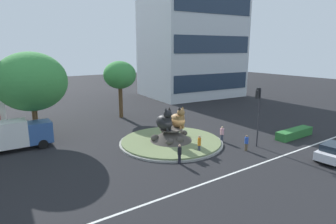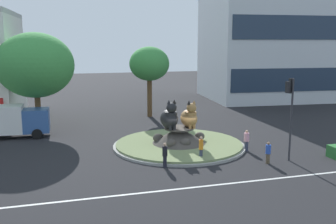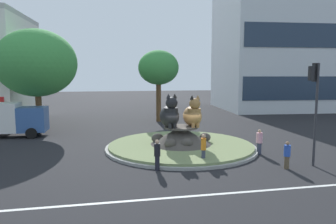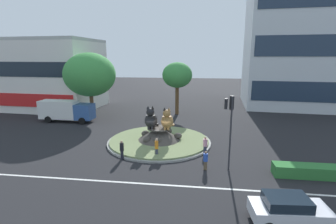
{
  "view_description": "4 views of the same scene",
  "coord_description": "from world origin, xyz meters",
  "px_view_note": "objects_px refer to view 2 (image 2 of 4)",
  "views": [
    {
      "loc": [
        -16.1,
        -22.79,
        9.62
      ],
      "look_at": [
        0.69,
        1.56,
        2.94
      ],
      "focal_mm": 30.1,
      "sensor_mm": 36.0,
      "label": 1
    },
    {
      "loc": [
        -9.0,
        -28.58,
        8.32
      ],
      "look_at": [
        -0.47,
        1.64,
        2.61
      ],
      "focal_mm": 40.52,
      "sensor_mm": 36.0,
      "label": 2
    },
    {
      "loc": [
        -5.21,
        -21.38,
        5.26
      ],
      "look_at": [
        -0.88,
        0.31,
        2.61
      ],
      "focal_mm": 33.48,
      "sensor_mm": 36.0,
      "label": 3
    },
    {
      "loc": [
        4.07,
        -24.54,
        8.8
      ],
      "look_at": [
        0.79,
        1.12,
        3.03
      ],
      "focal_mm": 26.73,
      "sensor_mm": 36.0,
      "label": 4
    }
  ],
  "objects_px": {
    "traffic_light_mast": "(290,102)",
    "pedestrian_pink_shirt": "(247,140)",
    "cat_statue_black": "(170,118)",
    "delivery_box_truck": "(4,121)",
    "cat_statue_tabby": "(189,117)",
    "second_tree_near_tower": "(35,65)",
    "pedestrian_blue_shirt": "(268,152)",
    "broadleaf_tree_behind_island": "(149,64)",
    "pedestrian_orange_shirt": "(201,148)",
    "pedestrian_black_shirt": "(165,154)"
  },
  "relations": [
    {
      "from": "pedestrian_orange_shirt",
      "to": "pedestrian_pink_shirt",
      "type": "xyz_separation_m",
      "value": [
        4.28,
        1.32,
        -0.08
      ]
    },
    {
      "from": "cat_statue_black",
      "to": "pedestrian_pink_shirt",
      "type": "height_order",
      "value": "cat_statue_black"
    },
    {
      "from": "pedestrian_pink_shirt",
      "to": "pedestrian_black_shirt",
      "type": "bearing_deg",
      "value": -56.51
    },
    {
      "from": "cat_statue_black",
      "to": "delivery_box_truck",
      "type": "bearing_deg",
      "value": -122.56
    },
    {
      "from": "cat_statue_black",
      "to": "delivery_box_truck",
      "type": "relative_size",
      "value": 0.34
    },
    {
      "from": "delivery_box_truck",
      "to": "pedestrian_pink_shirt",
      "type": "bearing_deg",
      "value": -25.49
    },
    {
      "from": "pedestrian_orange_shirt",
      "to": "delivery_box_truck",
      "type": "height_order",
      "value": "delivery_box_truck"
    },
    {
      "from": "delivery_box_truck",
      "to": "broadleaf_tree_behind_island",
      "type": "bearing_deg",
      "value": 25.01
    },
    {
      "from": "broadleaf_tree_behind_island",
      "to": "pedestrian_pink_shirt",
      "type": "xyz_separation_m",
      "value": [
        4.07,
        -15.92,
        -5.12
      ]
    },
    {
      "from": "pedestrian_black_shirt",
      "to": "pedestrian_pink_shirt",
      "type": "xyz_separation_m",
      "value": [
        7.2,
        2.14,
        -0.05
      ]
    },
    {
      "from": "traffic_light_mast",
      "to": "pedestrian_pink_shirt",
      "type": "bearing_deg",
      "value": 28.47
    },
    {
      "from": "traffic_light_mast",
      "to": "broadleaf_tree_behind_island",
      "type": "bearing_deg",
      "value": 15.62
    },
    {
      "from": "pedestrian_pink_shirt",
      "to": "delivery_box_truck",
      "type": "bearing_deg",
      "value": -100.04
    },
    {
      "from": "broadleaf_tree_behind_island",
      "to": "pedestrian_orange_shirt",
      "type": "distance_m",
      "value": 17.96
    },
    {
      "from": "second_tree_near_tower",
      "to": "cat_statue_black",
      "type": "bearing_deg",
      "value": -41.09
    },
    {
      "from": "delivery_box_truck",
      "to": "second_tree_near_tower",
      "type": "bearing_deg",
      "value": 39.28
    },
    {
      "from": "broadleaf_tree_behind_island",
      "to": "pedestrian_black_shirt",
      "type": "distance_m",
      "value": 19.02
    },
    {
      "from": "cat_statue_tabby",
      "to": "pedestrian_pink_shirt",
      "type": "height_order",
      "value": "cat_statue_tabby"
    },
    {
      "from": "broadleaf_tree_behind_island",
      "to": "delivery_box_truck",
      "type": "distance_m",
      "value": 16.6
    },
    {
      "from": "second_tree_near_tower",
      "to": "pedestrian_pink_shirt",
      "type": "xyz_separation_m",
      "value": [
        15.97,
        -11.68,
        -5.42
      ]
    },
    {
      "from": "pedestrian_orange_shirt",
      "to": "cat_statue_tabby",
      "type": "bearing_deg",
      "value": 8.73
    },
    {
      "from": "traffic_light_mast",
      "to": "broadleaf_tree_behind_island",
      "type": "relative_size",
      "value": 0.74
    },
    {
      "from": "delivery_box_truck",
      "to": "traffic_light_mast",
      "type": "bearing_deg",
      "value": -30.01
    },
    {
      "from": "cat_statue_black",
      "to": "pedestrian_blue_shirt",
      "type": "relative_size",
      "value": 1.62
    },
    {
      "from": "pedestrian_orange_shirt",
      "to": "pedestrian_pink_shirt",
      "type": "height_order",
      "value": "pedestrian_orange_shirt"
    },
    {
      "from": "second_tree_near_tower",
      "to": "pedestrian_blue_shirt",
      "type": "bearing_deg",
      "value": -43.18
    },
    {
      "from": "pedestrian_black_shirt",
      "to": "cat_statue_black",
      "type": "bearing_deg",
      "value": 178.63
    },
    {
      "from": "broadleaf_tree_behind_island",
      "to": "pedestrian_blue_shirt",
      "type": "relative_size",
      "value": 5.11
    },
    {
      "from": "cat_statue_tabby",
      "to": "delivery_box_truck",
      "type": "bearing_deg",
      "value": -118.14
    },
    {
      "from": "cat_statue_tabby",
      "to": "pedestrian_orange_shirt",
      "type": "relative_size",
      "value": 1.34
    },
    {
      "from": "cat_statue_black",
      "to": "pedestrian_black_shirt",
      "type": "xyz_separation_m",
      "value": [
        -1.68,
        -4.71,
        -1.55
      ]
    },
    {
      "from": "cat_statue_tabby",
      "to": "pedestrian_black_shirt",
      "type": "distance_m",
      "value": 5.97
    },
    {
      "from": "pedestrian_black_shirt",
      "to": "second_tree_near_tower",
      "type": "bearing_deg",
      "value": -129.37
    },
    {
      "from": "cat_statue_black",
      "to": "delivery_box_truck",
      "type": "height_order",
      "value": "cat_statue_black"
    },
    {
      "from": "traffic_light_mast",
      "to": "pedestrian_pink_shirt",
      "type": "xyz_separation_m",
      "value": [
        -1.72,
        3.0,
        -3.42
      ]
    },
    {
      "from": "cat_statue_tabby",
      "to": "pedestrian_pink_shirt",
      "type": "relative_size",
      "value": 1.42
    },
    {
      "from": "cat_statue_tabby",
      "to": "broadleaf_tree_behind_island",
      "type": "relative_size",
      "value": 0.3
    },
    {
      "from": "cat_statue_black",
      "to": "cat_statue_tabby",
      "type": "xyz_separation_m",
      "value": [
        1.67,
        -0.0,
        -0.04
      ]
    },
    {
      "from": "cat_statue_black",
      "to": "pedestrian_black_shirt",
      "type": "bearing_deg",
      "value": -24.4
    },
    {
      "from": "broadleaf_tree_behind_island",
      "to": "pedestrian_black_shirt",
      "type": "bearing_deg",
      "value": -99.83
    },
    {
      "from": "pedestrian_black_shirt",
      "to": "pedestrian_orange_shirt",
      "type": "xyz_separation_m",
      "value": [
        2.92,
        0.82,
        0.04
      ]
    },
    {
      "from": "cat_statue_black",
      "to": "pedestrian_black_shirt",
      "type": "height_order",
      "value": "cat_statue_black"
    },
    {
      "from": "cat_statue_tabby",
      "to": "traffic_light_mast",
      "type": "bearing_deg",
      "value": 41.94
    },
    {
      "from": "pedestrian_blue_shirt",
      "to": "pedestrian_orange_shirt",
      "type": "relative_size",
      "value": 0.88
    },
    {
      "from": "second_tree_near_tower",
      "to": "pedestrian_orange_shirt",
      "type": "height_order",
      "value": "second_tree_near_tower"
    },
    {
      "from": "cat_statue_tabby",
      "to": "delivery_box_truck",
      "type": "relative_size",
      "value": 0.32
    },
    {
      "from": "broadleaf_tree_behind_island",
      "to": "pedestrian_pink_shirt",
      "type": "bearing_deg",
      "value": -75.67
    },
    {
      "from": "cat_statue_black",
      "to": "broadleaf_tree_behind_island",
      "type": "relative_size",
      "value": 0.32
    },
    {
      "from": "second_tree_near_tower",
      "to": "pedestrian_orange_shirt",
      "type": "distance_m",
      "value": 18.28
    },
    {
      "from": "pedestrian_black_shirt",
      "to": "broadleaf_tree_behind_island",
      "type": "bearing_deg",
      "value": -171.61
    }
  ]
}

